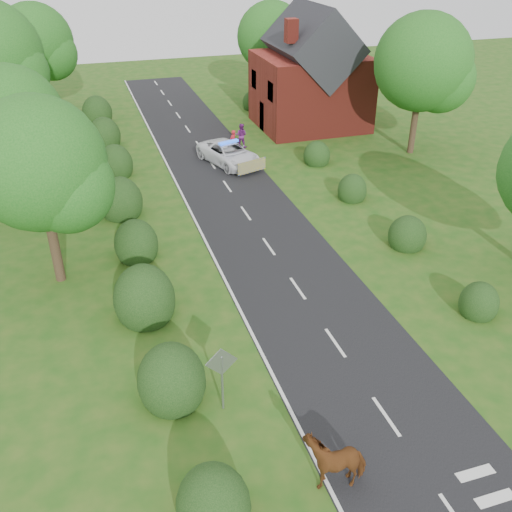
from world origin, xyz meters
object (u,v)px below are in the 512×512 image
object	(u,v)px
police_van	(229,154)
pedestrian_red	(233,141)
cow	(335,460)
pedestrian_purple	(241,135)
road_sign	(222,370)

from	to	relation	value
police_van	pedestrian_red	distance (m)	2.30
cow	pedestrian_purple	distance (m)	28.89
pedestrian_red	pedestrian_purple	size ratio (longest dim) A/B	0.92
road_sign	cow	size ratio (longest dim) A/B	1.25
road_sign	pedestrian_red	bearing A→B (deg)	73.59
road_sign	police_van	xyz separation A→B (m)	(6.14, 21.71, -0.93)
pedestrian_red	police_van	bearing A→B (deg)	31.35
police_van	pedestrian_purple	size ratio (longest dim) A/B	3.28
road_sign	pedestrian_purple	bearing A→B (deg)	72.32
police_van	pedestrian_red	size ratio (longest dim) A/B	3.55
pedestrian_purple	pedestrian_red	bearing A→B (deg)	78.59
cow	pedestrian_red	world-z (taller)	pedestrian_red
road_sign	pedestrian_red	xyz separation A→B (m)	(7.02, 23.83, -0.85)
pedestrian_red	cow	bearing A→B (deg)	44.18
road_sign	cow	xyz separation A→B (m)	(2.37, -3.63, -0.94)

